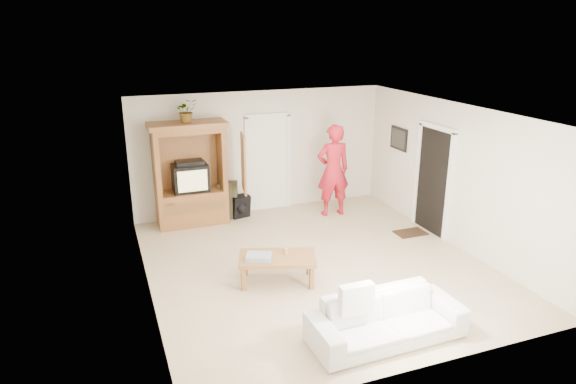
# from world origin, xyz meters

# --- Properties ---
(floor) EXTENTS (6.00, 6.00, 0.00)m
(floor) POSITION_xyz_m (0.00, 0.00, 0.00)
(floor) COLOR tan
(floor) RESTS_ON ground
(ceiling) EXTENTS (6.00, 6.00, 0.00)m
(ceiling) POSITION_xyz_m (0.00, 0.00, 2.60)
(ceiling) COLOR white
(ceiling) RESTS_ON floor
(wall_back) EXTENTS (5.50, 0.00, 5.50)m
(wall_back) POSITION_xyz_m (0.00, 3.00, 1.30)
(wall_back) COLOR silver
(wall_back) RESTS_ON floor
(wall_front) EXTENTS (5.50, 0.00, 5.50)m
(wall_front) POSITION_xyz_m (0.00, -3.00, 1.30)
(wall_front) COLOR silver
(wall_front) RESTS_ON floor
(wall_left) EXTENTS (0.00, 6.00, 6.00)m
(wall_left) POSITION_xyz_m (-2.75, 0.00, 1.30)
(wall_left) COLOR silver
(wall_left) RESTS_ON floor
(wall_right) EXTENTS (0.00, 6.00, 6.00)m
(wall_right) POSITION_xyz_m (2.75, 0.00, 1.30)
(wall_right) COLOR silver
(wall_right) RESTS_ON floor
(armoire) EXTENTS (1.82, 1.14, 2.10)m
(armoire) POSITION_xyz_m (-1.58, 2.66, 0.91)
(armoire) COLOR #93592D
(armoire) RESTS_ON floor
(door_back) EXTENTS (0.85, 0.05, 2.04)m
(door_back) POSITION_xyz_m (0.15, 2.97, 1.02)
(door_back) COLOR white
(door_back) RESTS_ON floor
(doorway_right) EXTENTS (0.05, 0.90, 2.04)m
(doorway_right) POSITION_xyz_m (2.73, 0.60, 1.02)
(doorway_right) COLOR black
(doorway_right) RESTS_ON floor
(framed_picture) EXTENTS (0.03, 0.60, 0.48)m
(framed_picture) POSITION_xyz_m (2.73, 1.90, 1.60)
(framed_picture) COLOR black
(framed_picture) RESTS_ON wall_right
(doormat) EXTENTS (0.60, 0.40, 0.02)m
(doormat) POSITION_xyz_m (2.30, 0.60, 0.01)
(doormat) COLOR #382316
(doormat) RESTS_ON floor
(plant) EXTENTS (0.44, 0.40, 0.45)m
(plant) POSITION_xyz_m (-1.60, 2.63, 2.33)
(plant) COLOR #4C7238
(plant) RESTS_ON armoire
(man) EXTENTS (0.75, 0.52, 1.97)m
(man) POSITION_xyz_m (1.31, 2.12, 0.98)
(man) COLOR red
(man) RESTS_ON floor
(sofa) EXTENTS (2.05, 0.84, 0.59)m
(sofa) POSITION_xyz_m (-0.02, -2.33, 0.30)
(sofa) COLOR silver
(sofa) RESTS_ON floor
(coffee_table) EXTENTS (1.34, 1.00, 0.45)m
(coffee_table) POSITION_xyz_m (-0.82, -0.36, 0.39)
(coffee_table) COLOR #966434
(coffee_table) RESTS_ON floor
(towel) EXTENTS (0.46, 0.41, 0.08)m
(towel) POSITION_xyz_m (-1.12, -0.36, 0.49)
(towel) COLOR #D64781
(towel) RESTS_ON coffee_table
(candle) EXTENTS (0.08, 0.08, 0.10)m
(candle) POSITION_xyz_m (-0.65, -0.31, 0.50)
(candle) COLOR tan
(candle) RESTS_ON coffee_table
(backpack_black) EXTENTS (0.42, 0.31, 0.47)m
(backpack_black) POSITION_xyz_m (-0.59, 2.64, 0.24)
(backpack_black) COLOR black
(backpack_black) RESTS_ON floor
(backpack_olive) EXTENTS (0.48, 0.41, 0.77)m
(backpack_olive) POSITION_xyz_m (-0.82, 2.75, 0.38)
(backpack_olive) COLOR #47442B
(backpack_olive) RESTS_ON floor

